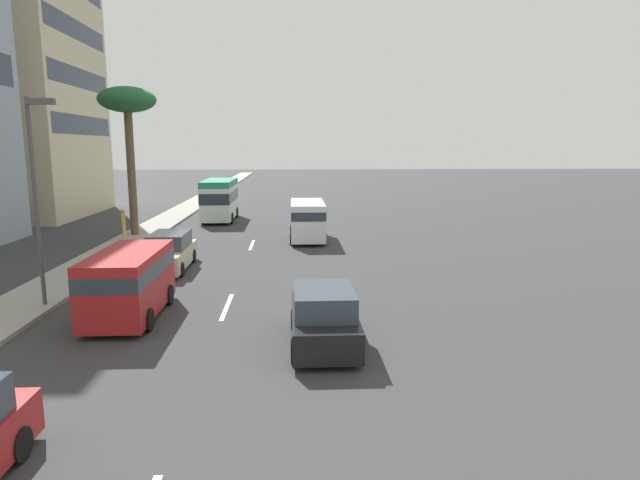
% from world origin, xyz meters
% --- Properties ---
extents(ground_plane, '(198.00, 198.00, 0.00)m').
position_xyz_m(ground_plane, '(31.50, 0.00, 0.00)').
color(ground_plane, '#38383A').
extents(sidewalk_right, '(162.00, 2.53, 0.15)m').
position_xyz_m(sidewalk_right, '(31.50, 7.23, 0.07)').
color(sidewalk_right, '#9E9B93').
rests_on(sidewalk_right, ground_plane).
extents(lane_stripe_mid, '(3.20, 0.16, 0.01)m').
position_xyz_m(lane_stripe_mid, '(14.93, 0.00, 0.01)').
color(lane_stripe_mid, silver).
rests_on(lane_stripe_mid, ground_plane).
extents(lane_stripe_far, '(3.20, 0.16, 0.01)m').
position_xyz_m(lane_stripe_far, '(27.08, 0.00, 0.01)').
color(lane_stripe_far, silver).
rests_on(lane_stripe_far, ground_plane).
extents(van_second, '(4.74, 2.08, 2.22)m').
position_xyz_m(van_second, '(13.93, 3.05, 1.28)').
color(van_second, '#A51E1E').
rests_on(van_second, ground_plane).
extents(minibus_third, '(6.22, 2.32, 3.12)m').
position_xyz_m(minibus_third, '(37.68, 3.18, 1.71)').
color(minibus_third, silver).
rests_on(minibus_third, ground_plane).
extents(van_fourth, '(5.06, 2.11, 2.34)m').
position_xyz_m(van_fourth, '(28.54, -3.26, 1.34)').
color(van_fourth, white).
rests_on(van_fourth, ground_plane).
extents(car_fifth, '(4.72, 1.83, 1.68)m').
position_xyz_m(car_fifth, '(21.09, 3.35, 0.79)').
color(car_fifth, beige).
rests_on(car_fifth, ground_plane).
extents(car_sixth, '(4.21, 1.89, 1.68)m').
position_xyz_m(car_sixth, '(11.09, -3.22, 0.79)').
color(car_sixth, black).
rests_on(car_sixth, ground_plane).
extents(pedestrian_near_lamp, '(0.37, 0.30, 1.76)m').
position_xyz_m(pedestrian_near_lamp, '(29.03, 7.81, 1.13)').
color(pedestrian_near_lamp, gold).
rests_on(pedestrian_near_lamp, sidewalk_right).
extents(palm_tree, '(3.45, 3.45, 9.04)m').
position_xyz_m(palm_tree, '(30.42, 7.58, 8.01)').
color(palm_tree, brown).
rests_on(palm_tree, sidewalk_right).
extents(street_lamp, '(0.24, 0.97, 7.08)m').
position_xyz_m(street_lamp, '(15.10, 6.26, 4.50)').
color(street_lamp, '#4C4C51').
rests_on(street_lamp, sidewalk_right).
extents(office_tower_far, '(12.88, 10.81, 30.39)m').
position_xyz_m(office_tower_far, '(41.41, 19.73, 15.20)').
color(office_tower_far, beige).
rests_on(office_tower_far, ground_plane).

